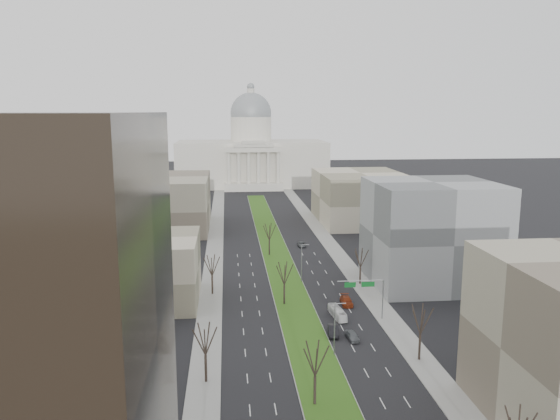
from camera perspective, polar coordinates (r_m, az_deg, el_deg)
ground at (r=154.59m, az=-0.38°, el=-4.74°), size 600.00×600.00×0.00m
median at (r=153.59m, az=-0.35°, el=-4.80°), size 8.00×222.03×0.20m
sidewalk_left at (r=130.05m, az=-7.13°, el=-7.72°), size 5.00×330.00×0.15m
sidewalk_right at (r=133.66m, az=8.17°, el=-7.24°), size 5.00×330.00×0.15m
capitol at (r=299.52m, az=-3.01°, el=5.72°), size 80.00×46.00×55.00m
building_beige_left at (r=119.98m, az=-14.78°, el=-6.07°), size 26.00×22.00×14.00m
building_grey_right at (r=132.73m, az=15.55°, el=-2.31°), size 28.00×26.00×24.00m
building_far_left at (r=192.42m, az=-11.93°, el=0.77°), size 30.00×40.00×18.00m
building_far_right at (r=202.09m, az=8.37°, el=1.33°), size 30.00×40.00×18.00m
tree_left_mid at (r=83.60m, az=-7.84°, el=-13.14°), size 5.40×5.40×9.72m
tree_left_far at (r=121.38m, az=-7.14°, el=-5.69°), size 5.28×5.28×9.50m
tree_right_mid at (r=92.42m, az=14.51°, el=-10.94°), size 5.52×5.52×9.94m
tree_right_far at (r=128.99m, az=8.43°, el=-4.91°), size 5.04×5.04×9.07m
tree_median_a at (r=77.12m, az=3.70°, el=-15.15°), size 5.40×5.40×9.72m
tree_median_b at (r=114.20m, az=0.45°, el=-6.56°), size 5.40×5.40×9.72m
tree_median_c at (r=152.76m, az=-1.13°, el=-2.23°), size 5.40×5.40×9.72m
streetlamp_median_b at (r=92.46m, az=5.76°, el=-12.20°), size 1.90×0.20×9.16m
streetlamp_median_c at (r=129.78m, az=2.29°, el=-5.50°), size 1.90×0.20×9.16m
mast_arm_signs at (r=107.85m, az=9.32°, el=-8.22°), size 9.12×0.24×8.09m
car_grey_near at (r=100.29m, az=7.57°, el=-12.90°), size 2.15×4.54×1.50m
car_black at (r=101.89m, az=5.58°, el=-12.42°), size 2.45×5.35×1.70m
car_red at (r=117.01m, az=6.95°, el=-9.41°), size 2.56×5.68×1.61m
car_grey_far at (r=164.31m, az=2.29°, el=-3.60°), size 2.30×4.85×1.34m
box_van at (r=109.81m, az=6.01°, el=-10.62°), size 2.59×7.47×2.04m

